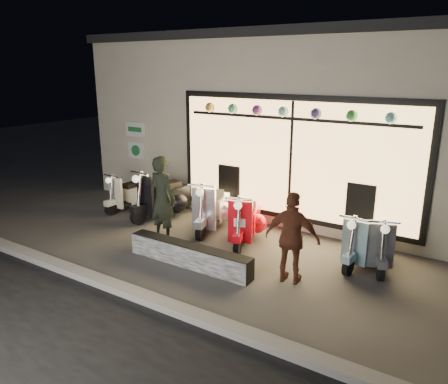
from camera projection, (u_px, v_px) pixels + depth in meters
The scene contains 12 objects.
ground at pixel (207, 252), 8.34m from camera, with size 40.00×40.00×0.00m, color #383533.
kerb at pixel (133, 293), 6.70m from camera, with size 40.00×0.25×0.12m, color slate.
shop_building at pixel (312, 117), 11.78m from camera, with size 10.20×6.23×4.20m.
graffiti_barrier at pixel (189, 255), 7.72m from camera, with size 2.47×0.28×0.40m, color black.
scooter_silver at pixel (213, 208), 9.52m from camera, with size 0.78×1.55×1.11m.
scooter_red at pixel (246, 220), 8.84m from camera, with size 0.77×1.45×1.04m.
scooter_black at pixel (166, 197), 10.25m from camera, with size 0.68×1.61×1.14m.
scooter_cream at pixel (132, 194), 10.84m from camera, with size 0.45×1.29×0.92m.
scooter_blue at pixel (365, 241), 7.83m from camera, with size 0.53×1.38×0.98m.
scooter_grey at pixel (375, 242), 7.80m from camera, with size 0.78×1.34×0.98m.
man at pixel (162, 199), 8.72m from camera, with size 0.64×0.42×1.74m, color black.
woman at pixel (292, 238), 6.99m from camera, with size 0.90×0.37×1.53m, color brown.
Camera 1 is at (4.42, -6.30, 3.41)m, focal length 35.00 mm.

